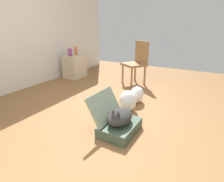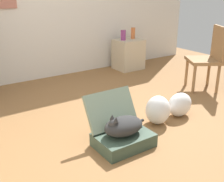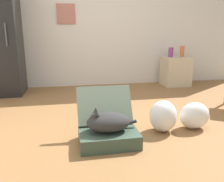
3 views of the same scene
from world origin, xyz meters
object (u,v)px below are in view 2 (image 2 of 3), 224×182
(suitcase_base, at_px, (123,140))
(vase_tall, at_px, (123,35))
(cat, at_px, (123,126))
(plastic_bag_clear, at_px, (180,105))
(vase_short, at_px, (133,33))
(chair, at_px, (209,56))
(plastic_bag_white, at_px, (158,110))
(side_table, at_px, (128,54))

(suitcase_base, bearing_deg, vase_tall, 53.95)
(cat, bearing_deg, suitcase_base, -2.69)
(suitcase_base, xyz_separation_m, plastic_bag_clear, (1.00, 0.19, 0.08))
(vase_short, bearing_deg, chair, -84.15)
(cat, relative_size, plastic_bag_white, 1.46)
(suitcase_base, distance_m, chair, 2.22)
(suitcase_base, relative_size, vase_short, 2.62)
(chair, bearing_deg, vase_tall, -133.91)
(plastic_bag_clear, distance_m, side_table, 2.22)
(plastic_bag_clear, bearing_deg, vase_short, 66.74)
(suitcase_base, xyz_separation_m, cat, (-0.01, 0.00, 0.16))
(plastic_bag_clear, distance_m, vase_tall, 2.24)
(cat, bearing_deg, plastic_bag_white, 16.01)
(suitcase_base, xyz_separation_m, plastic_bag_white, (0.63, 0.18, 0.10))
(plastic_bag_clear, bearing_deg, plastic_bag_white, -179.55)
(side_table, height_order, chair, chair)
(chair, bearing_deg, vase_short, -142.70)
(vase_tall, bearing_deg, side_table, -2.47)
(suitcase_base, relative_size, chair, 0.57)
(plastic_bag_white, height_order, chair, chair)
(cat, xyz_separation_m, vase_tall, (1.66, 2.27, 0.44))
(plastic_bag_clear, distance_m, vase_short, 2.36)
(suitcase_base, height_order, vase_tall, vase_tall)
(cat, height_order, chair, chair)
(plastic_bag_white, distance_m, vase_tall, 2.38)
(plastic_bag_clear, bearing_deg, chair, 23.07)
(chair, bearing_deg, plastic_bag_white, -40.85)
(side_table, bearing_deg, vase_short, 15.45)
(vase_tall, xyz_separation_m, chair, (0.42, -1.62, -0.14))
(side_table, bearing_deg, cat, -128.29)
(side_table, bearing_deg, plastic_bag_white, -118.95)
(suitcase_base, bearing_deg, plastic_bag_clear, 10.54)
(vase_short, xyz_separation_m, chair, (0.17, -1.65, -0.15))
(suitcase_base, height_order, vase_short, vase_short)
(vase_short, height_order, chair, chair)
(suitcase_base, relative_size, vase_tall, 2.95)
(plastic_bag_white, bearing_deg, vase_short, 58.86)
(plastic_bag_clear, bearing_deg, cat, -169.56)
(vase_short, relative_size, chair, 0.22)
(cat, distance_m, vase_tall, 2.84)
(plastic_bag_white, distance_m, chair, 1.56)
(plastic_bag_white, xyz_separation_m, plastic_bag_clear, (0.37, 0.00, -0.02))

